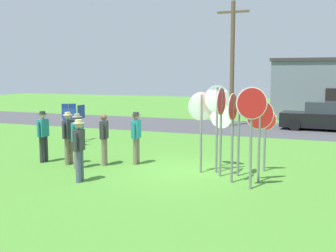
% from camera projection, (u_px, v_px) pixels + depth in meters
% --- Properties ---
extents(ground_plane, '(80.00, 80.00, 0.00)m').
position_uv_depth(ground_plane, '(184.00, 171.00, 13.04)').
color(ground_plane, '#47842D').
extents(street_asphalt, '(60.00, 6.40, 0.01)m').
position_uv_depth(street_asphalt, '(251.00, 128.00, 23.12)').
color(street_asphalt, '#424247').
rests_on(street_asphalt, ground).
extents(building_background, '(7.92, 4.62, 3.96)m').
position_uv_depth(building_background, '(335.00, 89.00, 27.55)').
color(building_background, slate).
rests_on(building_background, ground).
extents(utility_pole, '(1.80, 0.24, 7.02)m').
position_uv_depth(utility_pole, '(232.00, 61.00, 23.84)').
color(utility_pole, brown).
rests_on(utility_pole, ground).
extents(parked_car_on_street, '(4.38, 2.17, 1.51)m').
position_uv_depth(parked_car_on_street, '(324.00, 117.00, 22.35)').
color(parked_car_on_street, black).
rests_on(parked_car_on_street, ground).
extents(stop_sign_leaning_right, '(0.70, 0.47, 2.29)m').
position_uv_depth(stop_sign_leaning_right, '(260.00, 125.00, 11.48)').
color(stop_sign_leaning_right, slate).
rests_on(stop_sign_leaning_right, ground).
extents(stop_sign_tallest, '(0.09, 0.75, 2.47)m').
position_uv_depth(stop_sign_tallest, '(233.00, 122.00, 11.39)').
color(stop_sign_tallest, slate).
rests_on(stop_sign_tallest, ground).
extents(stop_sign_nearest, '(0.65, 0.19, 1.94)m').
position_uv_depth(stop_sign_nearest, '(265.00, 129.00, 12.79)').
color(stop_sign_nearest, slate).
rests_on(stop_sign_nearest, ground).
extents(stop_sign_leaning_left, '(0.14, 0.65, 2.37)m').
position_uv_depth(stop_sign_leaning_left, '(239.00, 122.00, 12.16)').
color(stop_sign_leaning_left, slate).
rests_on(stop_sign_leaning_left, ground).
extents(stop_sign_center_cluster, '(0.61, 0.56, 2.65)m').
position_uv_depth(stop_sign_center_cluster, '(217.00, 112.00, 12.56)').
color(stop_sign_center_cluster, slate).
rests_on(stop_sign_center_cluster, ground).
extents(stop_sign_rear_right, '(0.07, 0.81, 2.60)m').
position_uv_depth(stop_sign_rear_right, '(221.00, 115.00, 12.09)').
color(stop_sign_rear_right, slate).
rests_on(stop_sign_rear_right, ground).
extents(stop_sign_far_back, '(0.61, 0.62, 2.44)m').
position_uv_depth(stop_sign_far_back, '(201.00, 117.00, 12.58)').
color(stop_sign_far_back, slate).
rests_on(stop_sign_far_back, ground).
extents(stop_sign_rear_left, '(0.80, 0.24, 2.06)m').
position_uv_depth(stop_sign_rear_left, '(221.00, 123.00, 13.53)').
color(stop_sign_rear_left, slate).
rests_on(stop_sign_rear_left, ground).
extents(stop_sign_low_front, '(0.74, 0.46, 2.66)m').
position_uv_depth(stop_sign_low_front, '(251.00, 119.00, 10.76)').
color(stop_sign_low_front, slate).
rests_on(stop_sign_low_front, ground).
extents(person_in_dark_shirt, '(0.32, 0.55, 1.69)m').
position_uv_depth(person_in_dark_shirt, '(104.00, 136.00, 13.71)').
color(person_in_dark_shirt, '#7A6B56').
rests_on(person_in_dark_shirt, ground).
extents(person_in_teal, '(0.31, 0.57, 1.74)m').
position_uv_depth(person_in_teal, '(136.00, 135.00, 13.87)').
color(person_in_teal, '#7A6B56').
rests_on(person_in_teal, ground).
extents(person_near_signs, '(0.32, 0.57, 1.74)m').
position_uv_depth(person_near_signs, '(78.00, 138.00, 13.25)').
color(person_near_signs, '#7A6B56').
rests_on(person_near_signs, ground).
extents(person_with_sunhat, '(0.32, 0.56, 1.74)m').
position_uv_depth(person_with_sunhat, '(79.00, 147.00, 11.59)').
color(person_with_sunhat, '#4C5670').
rests_on(person_with_sunhat, ground).
extents(person_holding_notes, '(0.31, 0.57, 1.74)m').
position_uv_depth(person_holding_notes, '(43.00, 133.00, 14.18)').
color(person_holding_notes, '#2D2D33').
rests_on(person_holding_notes, ground).
extents(person_in_blue, '(0.32, 0.57, 1.74)m').
position_uv_depth(person_in_blue, '(68.00, 135.00, 13.82)').
color(person_in_blue, '#7A6B56').
rests_on(person_in_blue, ground).
extents(info_panel_leftmost, '(0.06, 0.60, 1.60)m').
position_uv_depth(info_panel_leftmost, '(81.00, 116.00, 18.78)').
color(info_panel_leftmost, '#4C4C51').
rests_on(info_panel_leftmost, ground).
extents(info_panel_middle, '(0.59, 0.13, 1.57)m').
position_uv_depth(info_panel_middle, '(70.00, 120.00, 17.31)').
color(info_panel_middle, '#4C4C51').
rests_on(info_panel_middle, ground).
extents(info_panel_rightmost, '(0.51, 0.35, 1.71)m').
position_uv_depth(info_panel_rightmost, '(69.00, 116.00, 17.99)').
color(info_panel_rightmost, '#4C4C51').
rests_on(info_panel_rightmost, ground).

